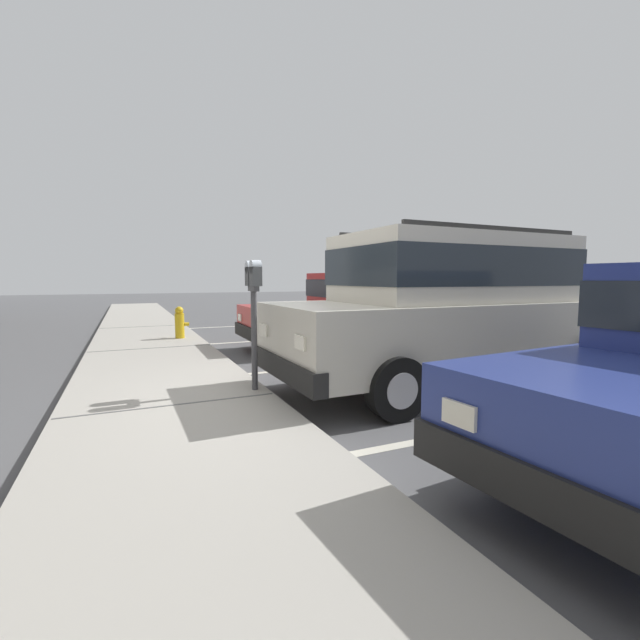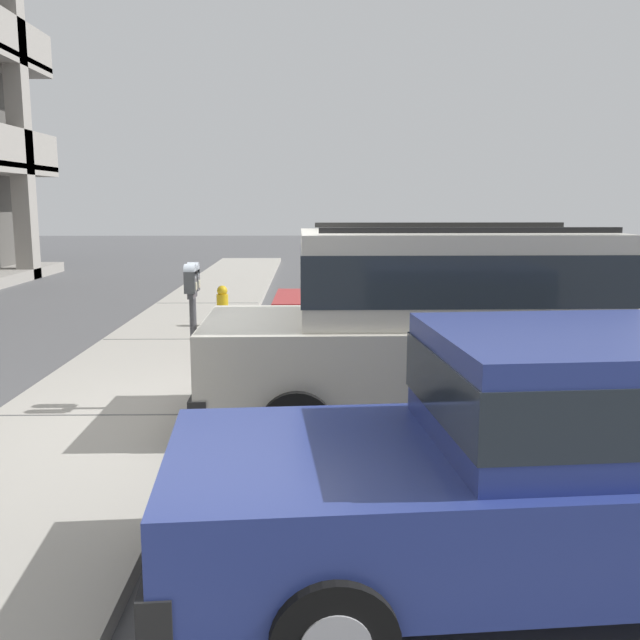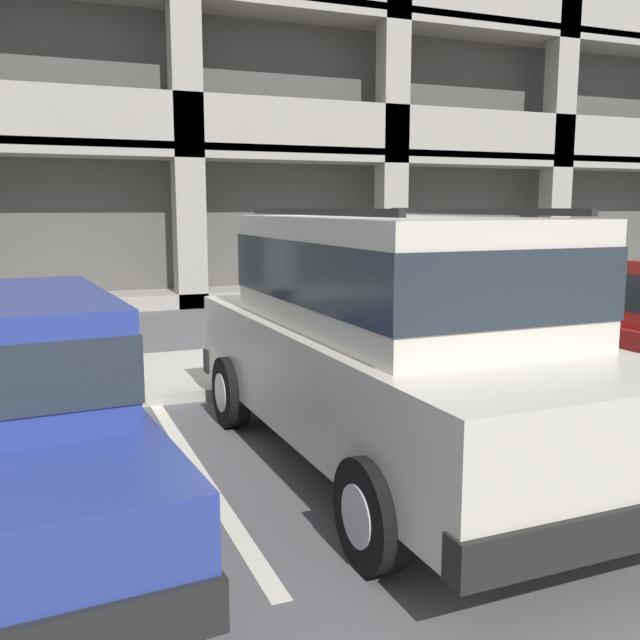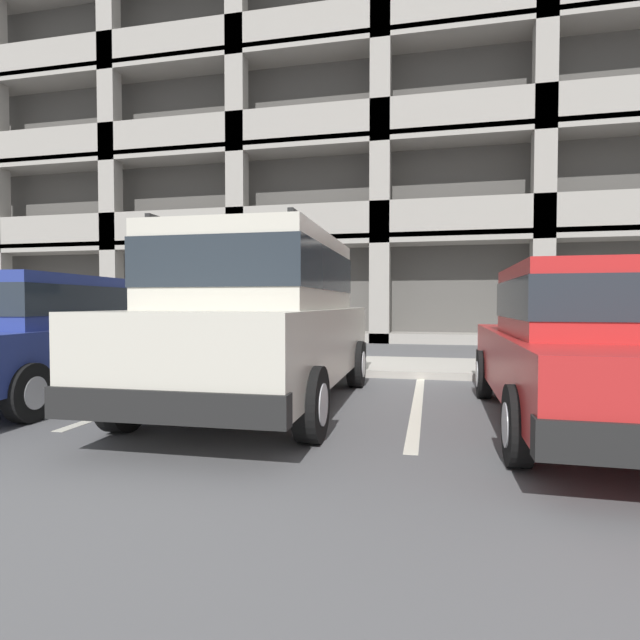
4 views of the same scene
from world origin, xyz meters
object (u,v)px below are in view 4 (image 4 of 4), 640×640
Objects in this scene: red_sedan at (39,333)px; parking_meter_near at (337,300)px; silver_suv at (263,313)px; parking_garage at (393,183)px; dark_hatchback at (592,343)px; parking_meter_far at (7,300)px.

parking_meter_near is at bearing 34.47° from red_sedan.
parking_meter_near is at bearing 80.12° from silver_suv.
silver_suv is 15.57m from parking_garage.
parking_meter_near is at bearing -90.00° from parking_garage.
parking_meter_near is (-2.98, 3.01, 0.43)m from dark_hatchback.
parking_garage is at bearing 87.62° from silver_suv.
silver_suv reaches higher than parking_meter_far.
parking_garage reaches higher than silver_suv.
parking_meter_far is at bearing -117.93° from parking_garage.
parking_meter_far reaches higher than red_sedan.
red_sedan is at bearing -102.66° from parking_garage.
red_sedan is 3.03× the size of parking_meter_near.
silver_suv reaches higher than parking_meter_near.
red_sedan is at bearing -141.07° from parking_meter_near.
silver_suv is at bearing -22.60° from parking_meter_far.
parking_meter_near is (0.41, 2.55, 0.16)m from silver_suv.
parking_garage is at bearing 101.87° from dark_hatchback.
dark_hatchback is 4.26m from parking_meter_near.
parking_garage reaches higher than parking_meter_near.
dark_hatchback is at bearing -7.24° from red_sedan.
dark_hatchback is (6.33, -0.31, 0.00)m from red_sedan.
parking_meter_far is 14.64m from parking_garage.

